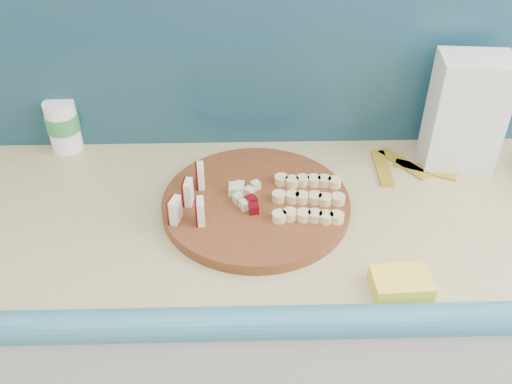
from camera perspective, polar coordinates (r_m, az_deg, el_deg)
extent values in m
cube|color=beige|center=(1.56, 0.02, -15.44)|extent=(2.20, 0.60, 0.88)
cube|color=tan|center=(1.23, 0.03, -2.55)|extent=(2.20, 0.60, 0.03)
cube|color=teal|center=(1.02, 0.47, -13.53)|extent=(2.20, 0.06, 0.03)
cube|color=teal|center=(1.33, -0.30, 14.38)|extent=(2.20, 0.02, 0.50)
cylinder|color=#4A230F|center=(1.22, 0.00, -1.21)|extent=(0.43, 0.43, 0.03)
cube|color=beige|center=(1.15, -8.05, -1.82)|extent=(0.02, 0.04, 0.06)
cube|color=#4A050B|center=(1.15, -8.49, -1.80)|extent=(0.01, 0.03, 0.06)
cube|color=beige|center=(1.19, -6.75, -0.03)|extent=(0.02, 0.04, 0.06)
cube|color=#4A050B|center=(1.19, -7.17, -0.02)|extent=(0.01, 0.03, 0.06)
cube|color=beige|center=(1.24, -5.53, 1.63)|extent=(0.02, 0.04, 0.06)
cube|color=#4A050B|center=(1.24, -5.94, 1.65)|extent=(0.01, 0.03, 0.06)
cube|color=beige|center=(1.14, -5.54, -1.94)|extent=(0.02, 0.04, 0.06)
cube|color=#4A050B|center=(1.14, -5.99, -1.92)|extent=(0.01, 0.03, 0.06)
cube|color=beige|center=(1.20, -0.74, -0.35)|extent=(0.02, 0.02, 0.02)
cube|color=beige|center=(1.21, -0.44, -0.12)|extent=(0.02, 0.02, 0.02)
cube|color=#4A050B|center=(1.22, -0.50, 0.25)|extent=(0.02, 0.02, 0.02)
cube|color=beige|center=(1.21, -1.10, -0.03)|extent=(0.02, 0.02, 0.02)
cube|color=beige|center=(1.22, -1.51, 0.14)|extent=(0.02, 0.02, 0.02)
cube|color=beige|center=(1.22, -2.15, 0.09)|extent=(0.02, 0.02, 0.02)
cube|color=beige|center=(1.21, -1.72, -0.31)|extent=(0.02, 0.02, 0.02)
cube|color=beige|center=(1.20, -2.01, -0.59)|extent=(0.02, 0.02, 0.02)
cube|color=#4A050B|center=(1.19, -1.91, -1.02)|extent=(0.02, 0.02, 0.02)
cube|color=beige|center=(1.19, -1.20, -0.75)|extent=(0.02, 0.02, 0.02)
cube|color=beige|center=(1.19, -0.68, -0.92)|extent=(0.02, 0.02, 0.02)
cube|color=beige|center=(1.20, -0.81, -0.47)|extent=(0.02, 0.02, 0.02)
cylinder|color=#DBC485|center=(1.16, 2.28, -2.34)|extent=(0.03, 0.03, 0.02)
cylinder|color=#DBC485|center=(1.16, 3.47, -2.39)|extent=(0.03, 0.03, 0.02)
cylinder|color=#DBC485|center=(1.16, 4.66, -2.44)|extent=(0.03, 0.03, 0.02)
cylinder|color=#DBC485|center=(1.16, 5.85, -2.48)|extent=(0.03, 0.03, 0.02)
cylinder|color=#DBC485|center=(1.16, 7.04, -2.53)|extent=(0.03, 0.03, 0.02)
cylinder|color=#DBC485|center=(1.16, 8.22, -2.57)|extent=(0.03, 0.03, 0.02)
cylinder|color=#DBC485|center=(1.20, 2.38, -0.51)|extent=(0.03, 0.03, 0.02)
cylinder|color=#DBC485|center=(1.20, 3.52, -0.56)|extent=(0.03, 0.03, 0.02)
cylinder|color=#DBC485|center=(1.20, 4.67, -0.60)|extent=(0.03, 0.03, 0.02)
cylinder|color=#DBC485|center=(1.20, 5.81, -0.65)|extent=(0.03, 0.03, 0.02)
cylinder|color=#DBC485|center=(1.21, 6.95, -0.69)|extent=(0.03, 0.03, 0.02)
cylinder|color=#DBC485|center=(1.21, 8.08, -0.74)|extent=(0.03, 0.03, 0.02)
cylinder|color=#DBC485|center=(1.25, 2.47, 1.18)|extent=(0.03, 0.03, 0.02)
cylinder|color=#DBC485|center=(1.25, 3.57, 1.14)|extent=(0.03, 0.03, 0.02)
cylinder|color=#DBC485|center=(1.25, 4.67, 1.10)|extent=(0.03, 0.03, 0.02)
cylinder|color=#DBC485|center=(1.25, 5.77, 1.05)|extent=(0.03, 0.03, 0.02)
cylinder|color=#DBC485|center=(1.25, 6.86, 1.01)|extent=(0.03, 0.03, 0.02)
cylinder|color=#DBC485|center=(1.26, 7.95, 0.96)|extent=(0.03, 0.03, 0.02)
cube|color=silver|center=(1.38, 20.21, 7.43)|extent=(0.17, 0.13, 0.27)
cylinder|color=white|center=(1.46, -18.72, 6.26)|extent=(0.07, 0.07, 0.13)
cylinder|color=#338E43|center=(1.45, -18.80, 6.62)|extent=(0.08, 0.08, 0.04)
cube|color=yellow|center=(1.08, 14.30, -8.83)|extent=(0.11, 0.08, 0.03)
cube|color=gold|center=(1.37, 12.55, 2.34)|extent=(0.03, 0.14, 0.01)
cube|color=gold|center=(1.40, 14.55, 2.78)|extent=(0.11, 0.14, 0.01)
cube|color=gold|center=(1.39, 16.58, 2.14)|extent=(0.14, 0.09, 0.01)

